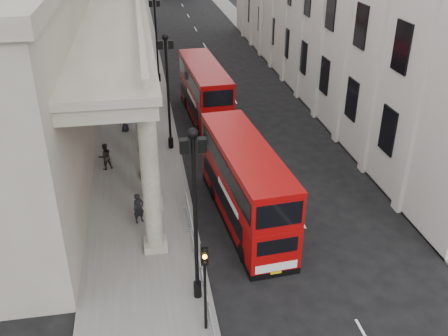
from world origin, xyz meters
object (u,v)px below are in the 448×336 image
Objects in this scene: bus_far at (205,91)px; pedestrian_b at (105,156)px; lamp_post_south at (195,207)px; pedestrian_c at (124,122)px; lamp_post_mid at (168,85)px; pedestrian_a at (139,208)px; lamp_post_north at (156,33)px; traffic_light at (205,273)px; bus_near at (245,183)px.

bus_far is 5.77× the size of pedestrian_b.
pedestrian_c is at bearing 99.62° from lamp_post_south.
lamp_post_mid is 10.53m from pedestrian_a.
lamp_post_north is at bearing 90.00° from lamp_post_mid.
pedestrian_c is (1.24, 6.29, -0.16)m from pedestrian_b.
lamp_post_mid is at bearing -90.00° from lamp_post_north.
pedestrian_c is at bearing 132.17° from lamp_post_mid.
bus_far reaches higher than pedestrian_a.
lamp_post_mid is 6.98m from bus_far.
pedestrian_c is at bearing 99.00° from traffic_light.
traffic_light is at bearing -117.39° from bus_near.
bus_far is (3.30, 5.61, -2.51)m from lamp_post_mid.
lamp_post_mid is 18.11m from traffic_light.
pedestrian_a is at bearing 110.74° from lamp_post_south.
bus_far is at bearing 47.81° from pedestrian_c.
lamp_post_south is at bearing -124.58° from bus_near.
lamp_post_mid is 4.46× the size of pedestrian_b.
bus_near is (3.43, -9.99, -2.52)m from lamp_post_mid.
traffic_light is 2.40× the size of pedestrian_a.
lamp_post_north is 19.55m from pedestrian_b.
lamp_post_south is 14.67m from pedestrian_b.
pedestrian_c is at bearing -167.01° from bus_far.
pedestrian_b is (-7.87, -8.22, -1.35)m from bus_far.
lamp_post_south is 22.01m from bus_far.
bus_far is 11.46m from pedestrian_b.
lamp_post_mid is 1.93× the size of traffic_light.
bus_far is 6.00× the size of pedestrian_a.
lamp_post_south is 5.36× the size of pedestrian_c.
traffic_light is 0.40× the size of bus_far.
lamp_post_mid is at bearing -16.25° from pedestrian_c.
pedestrian_b is at bearing 106.87° from traffic_light.
pedestrian_b is 1.20× the size of pedestrian_c.
lamp_post_south is 4.46× the size of pedestrian_b.
pedestrian_a is 13.17m from pedestrian_c.
pedestrian_a is at bearing 169.98° from bus_near.
lamp_post_mid is 4.64× the size of pedestrian_a.
lamp_post_south is at bearing -90.00° from lamp_post_north.
lamp_post_south reaches higher than bus_far.
traffic_light is at bearing -89.83° from lamp_post_north.
pedestrian_b is at bearing 132.43° from bus_near.
lamp_post_north is 25.87m from pedestrian_a.
traffic_light reaches higher than pedestrian_b.
pedestrian_c is (-3.34, 19.68, -4.02)m from lamp_post_south.
pedestrian_a is (-2.48, -25.46, -3.89)m from lamp_post_north.
bus_far is (3.30, -10.39, -2.51)m from lamp_post_north.
lamp_post_north is 34.07m from traffic_light.
traffic_light is at bearing 84.43° from pedestrian_b.
bus_far is at bearing 81.33° from lamp_post_south.
lamp_post_mid and lamp_post_north have the same top height.
pedestrian_b is (-8.00, 7.39, -1.34)m from bus_near.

